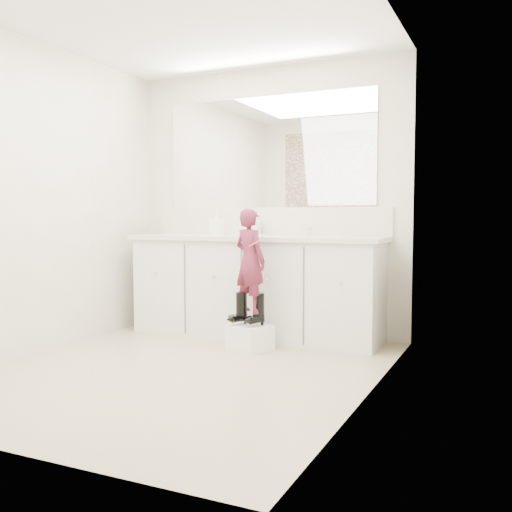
% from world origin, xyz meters
% --- Properties ---
extents(floor, '(3.00, 3.00, 0.00)m').
position_xyz_m(floor, '(0.00, 0.00, 0.00)').
color(floor, '#927F5F').
rests_on(floor, ground).
extents(ceiling, '(3.00, 3.00, 0.00)m').
position_xyz_m(ceiling, '(0.00, 0.00, 2.40)').
color(ceiling, white).
rests_on(ceiling, wall_back).
extents(wall_back, '(2.60, 0.00, 2.60)m').
position_xyz_m(wall_back, '(0.00, 1.50, 1.20)').
color(wall_back, beige).
rests_on(wall_back, floor).
extents(wall_left, '(0.00, 3.00, 3.00)m').
position_xyz_m(wall_left, '(-1.30, 0.00, 1.20)').
color(wall_left, beige).
rests_on(wall_left, floor).
extents(wall_right, '(0.00, 3.00, 3.00)m').
position_xyz_m(wall_right, '(1.30, 0.00, 1.20)').
color(wall_right, beige).
rests_on(wall_right, floor).
extents(vanity_cabinet, '(2.20, 0.55, 0.85)m').
position_xyz_m(vanity_cabinet, '(0.00, 1.23, 0.42)').
color(vanity_cabinet, silver).
rests_on(vanity_cabinet, floor).
extents(countertop, '(2.28, 0.58, 0.04)m').
position_xyz_m(countertop, '(0.00, 1.21, 0.87)').
color(countertop, beige).
rests_on(countertop, vanity_cabinet).
extents(backsplash, '(2.28, 0.03, 0.25)m').
position_xyz_m(backsplash, '(0.00, 1.49, 1.02)').
color(backsplash, beige).
rests_on(backsplash, countertop).
extents(mirror, '(2.00, 0.02, 1.00)m').
position_xyz_m(mirror, '(0.00, 1.49, 1.64)').
color(mirror, white).
rests_on(mirror, wall_back).
extents(faucet, '(0.08, 0.08, 0.10)m').
position_xyz_m(faucet, '(0.00, 1.38, 0.94)').
color(faucet, silver).
rests_on(faucet, countertop).
extents(cup, '(0.11, 0.11, 0.08)m').
position_xyz_m(cup, '(0.47, 1.27, 0.93)').
color(cup, beige).
rests_on(cup, countertop).
extents(soap_bottle, '(0.12, 0.12, 0.21)m').
position_xyz_m(soap_bottle, '(-0.41, 1.27, 1.00)').
color(soap_bottle, white).
rests_on(soap_bottle, countertop).
extents(step_stool, '(0.38, 0.36, 0.20)m').
position_xyz_m(step_stool, '(0.17, 0.74, 0.10)').
color(step_stool, white).
rests_on(step_stool, floor).
extents(boot_left, '(0.15, 0.20, 0.26)m').
position_xyz_m(boot_left, '(0.10, 0.75, 0.33)').
color(boot_left, black).
rests_on(boot_left, step_stool).
extents(boot_right, '(0.15, 0.20, 0.26)m').
position_xyz_m(boot_right, '(0.25, 0.75, 0.33)').
color(boot_right, black).
rests_on(boot_right, step_stool).
extents(toddler, '(0.35, 0.29, 0.82)m').
position_xyz_m(toddler, '(0.17, 0.75, 0.71)').
color(toddler, '#992F52').
rests_on(toddler, step_stool).
extents(toothbrush, '(0.13, 0.06, 0.06)m').
position_xyz_m(toothbrush, '(0.24, 0.68, 0.85)').
color(toothbrush, '#CD4F88').
rests_on(toothbrush, toddler).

